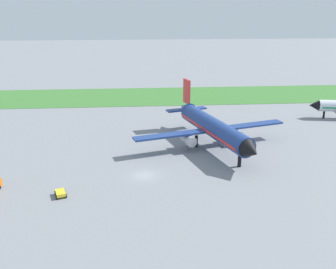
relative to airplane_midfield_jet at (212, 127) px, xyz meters
name	(u,v)px	position (x,y,z in m)	size (l,w,h in m)	color
ground_plane	(145,176)	(-15.50, -14.35, -4.65)	(600.00, 600.00, 0.00)	gray
grass_taxiway_strip	(141,96)	(-15.50, 51.51, -4.61)	(360.00, 28.00, 0.08)	#3D7533
airplane_midfield_jet	(212,127)	(0.00, 0.00, 0.00)	(35.69, 35.32, 12.90)	navy
baggage_cart_midfield	(60,193)	(-29.76, -21.42, -4.08)	(2.42, 2.81, 0.90)	yellow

